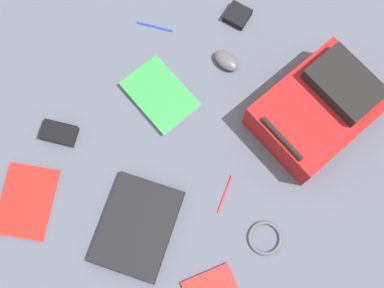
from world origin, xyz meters
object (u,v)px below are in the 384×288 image
book_comic (160,95)px  book_manual (27,201)px  power_brick (59,133)px  backpack (320,108)px  laptop (137,226)px  computer_mouse (226,61)px  pen_black (155,26)px  pen_blue (225,194)px  earbud_pouch (237,15)px  cable_coil (265,238)px

book_comic → book_manual: 0.57m
book_comic → power_brick: 0.37m
backpack → laptop: size_ratio=1.35×
backpack → computer_mouse: (-0.02, -0.36, -0.06)m
pen_black → pen_blue: bearing=52.0°
book_comic → earbud_pouch: (-0.41, 0.08, 0.00)m
laptop → computer_mouse: (-0.66, -0.04, 0.00)m
backpack → laptop: backpack is taller
cable_coil → earbud_pouch: size_ratio=1.34×
power_brick → book_manual: bearing=9.1°
laptop → computer_mouse: bearing=-176.8°
backpack → earbud_pouch: backpack is taller
earbud_pouch → book_manual: bearing=-15.6°
computer_mouse → power_brick: bearing=-23.3°
power_brick → pen_blue: bearing=100.2°
pen_blue → earbud_pouch: (-0.60, -0.28, 0.01)m
laptop → computer_mouse: 0.66m
power_brick → computer_mouse: bearing=145.4°
computer_mouse → pen_black: size_ratio=0.74×
backpack → laptop: (0.64, -0.33, -0.06)m
book_manual → earbud_pouch: (-0.95, 0.27, 0.01)m
computer_mouse → earbud_pouch: bearing=-151.9°
backpack → cable_coil: bearing=6.0°
book_comic → cable_coil: (0.25, 0.55, -0.01)m
book_comic → pen_blue: 0.41m
pen_blue → book_comic: bearing=-117.3°
pen_blue → earbud_pouch: earbud_pouch is taller
book_comic → pen_blue: size_ratio=2.18×
backpack → book_comic: 0.55m
book_manual → computer_mouse: computer_mouse is taller
book_comic → power_brick: bearing=-37.2°
cable_coil → pen_black: (-0.47, -0.71, -0.00)m
computer_mouse → power_brick: computer_mouse is taller
power_brick → book_comic: bearing=142.8°
backpack → earbud_pouch: size_ratio=5.63×
laptop → backpack: bearing=152.8°
backpack → cable_coil: backpack is taller
book_comic → cable_coil: book_comic is taller
backpack → pen_blue: (0.40, -0.14, -0.07)m
backpack → book_comic: bearing=-67.5°
book_manual → computer_mouse: size_ratio=2.83×
book_manual → cable_coil: 0.79m
computer_mouse → cable_coil: (0.48, 0.41, -0.01)m
book_manual → backpack: bearing=137.6°
book_comic → computer_mouse: 0.27m
power_brick → earbud_pouch: bearing=156.6°
cable_coil → computer_mouse: bearing=-139.2°
book_manual → pen_black: (-0.76, 0.02, -0.00)m
book_manual → earbud_pouch: 0.99m
pen_black → book_manual: bearing=-1.8°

